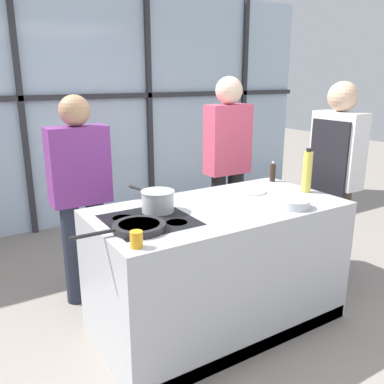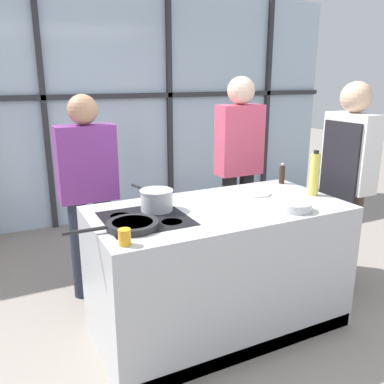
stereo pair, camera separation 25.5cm
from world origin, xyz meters
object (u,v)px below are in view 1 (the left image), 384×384
chef (335,172)px  mixing_bowl (294,203)px  spectator_center_left (227,159)px  saucepan (158,200)px  juice_glass_near (136,239)px  white_plate (251,191)px  pepper_grinder (273,172)px  spectator_far_left (81,190)px  oil_bottle (307,172)px  frying_pan (138,227)px

chef → mixing_bowl: chef is taller
spectator_center_left → saucepan: bearing=33.4°
mixing_bowl → juice_glass_near: 1.18m
white_plate → pepper_grinder: 0.42m
spectator_center_left → saucepan: size_ratio=4.41×
spectator_far_left → mixing_bowl: 1.60m
spectator_far_left → oil_bottle: (1.47, -0.92, 0.14)m
chef → spectator_center_left: bearing=33.3°
chef → oil_bottle: 0.48m
spectator_center_left → mixing_bowl: bearing=75.8°
spectator_far_left → juice_glass_near: size_ratio=18.55×
oil_bottle → frying_pan: bearing=-177.3°
chef → saucepan: (-1.64, 0.08, -0.01)m
saucepan → mixing_bowl: saucepan is taller
saucepan → pepper_grinder: 1.21m
juice_glass_near → pepper_grinder: bearing=23.3°
pepper_grinder → spectator_center_left: bearing=98.9°
chef → mixing_bowl: 0.89m
chef → saucepan: bearing=87.3°
mixing_bowl → frying_pan: bearing=171.4°
spectator_center_left → frying_pan: size_ratio=3.20×
spectator_far_left → saucepan: 0.79m
mixing_bowl → oil_bottle: 0.45m
white_plate → oil_bottle: oil_bottle is taller
spectator_far_left → spectator_center_left: size_ratio=0.93×
chef → frying_pan: (-1.89, -0.18, -0.06)m
saucepan → oil_bottle: oil_bottle is taller
spectator_far_left → spectator_center_left: 1.40m
white_plate → saucepan: bearing=-178.1°
frying_pan → pepper_grinder: (1.45, 0.45, 0.06)m
spectator_center_left → pepper_grinder: size_ratio=10.22×
spectator_far_left → pepper_grinder: (1.48, -0.53, 0.06)m
mixing_bowl → juice_glass_near: juice_glass_near is taller
spectator_center_left → juice_glass_near: bearing=39.2°
frying_pan → juice_glass_near: size_ratio=6.25×
chef → saucepan: size_ratio=4.31×
spectator_far_left → spectator_center_left: spectator_center_left is taller
saucepan → mixing_bowl: 0.92m
white_plate → pepper_grinder: (0.38, 0.17, 0.07)m
spectator_center_left → juice_glass_near: 1.90m
spectator_far_left → pepper_grinder: spectator_far_left is taller
spectator_center_left → oil_bottle: size_ratio=5.23×
frying_pan → juice_glass_near: juice_glass_near is taller
frying_pan → saucepan: (0.26, 0.25, 0.05)m
frying_pan → mixing_bowl: bearing=-8.6°
white_plate → pepper_grinder: size_ratio=1.28×
oil_bottle → juice_glass_near: oil_bottle is taller
white_plate → oil_bottle: (0.37, -0.21, 0.15)m
spectator_far_left → frying_pan: bearing=92.0°
chef → pepper_grinder: bearing=58.3°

